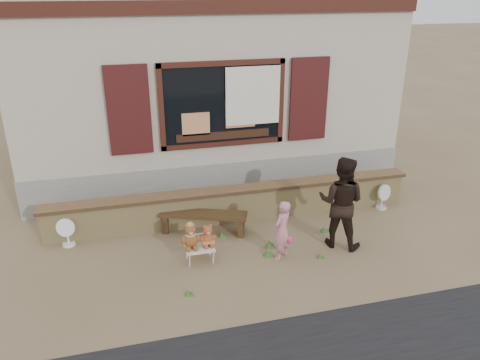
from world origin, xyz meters
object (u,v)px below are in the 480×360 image
object	(u,v)px
folding_chair	(200,247)
adult	(341,202)
bench	(203,218)
teddy_bear_right	(208,235)
child	(282,230)
teddy_bear_left	(190,235)

from	to	relation	value
folding_chair	adult	distance (m)	2.50
bench	teddy_bear_right	xyz separation A→B (m)	(-0.09, -0.92, 0.18)
teddy_bear_right	adult	world-z (taller)	adult
child	adult	size ratio (longest dim) A/B	0.64
bench	adult	distance (m)	2.48
folding_chair	child	world-z (taller)	child
child	adult	distance (m)	1.15
adult	folding_chair	bearing A→B (deg)	35.68
bench	folding_chair	world-z (taller)	bench
folding_chair	teddy_bear_right	xyz separation A→B (m)	(0.14, -0.00, 0.21)
bench	teddy_bear_right	bearing A→B (deg)	-75.19
teddy_bear_left	adult	xyz separation A→B (m)	(2.58, -0.08, 0.32)
bench	folding_chair	xyz separation A→B (m)	(-0.23, -0.92, -0.04)
bench	teddy_bear_left	xyz separation A→B (m)	(-0.37, -0.92, 0.21)
teddy_bear_right	child	bearing A→B (deg)	-11.22
child	adult	xyz separation A→B (m)	(1.10, 0.16, 0.30)
bench	child	world-z (taller)	child
teddy_bear_left	adult	distance (m)	2.60
teddy_bear_left	adult	bearing A→B (deg)	-1.51
folding_chair	teddy_bear_left	world-z (taller)	teddy_bear_left
teddy_bear_right	teddy_bear_left	bearing A→B (deg)	180.00
bench	adult	xyz separation A→B (m)	(2.21, -1.00, 0.52)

